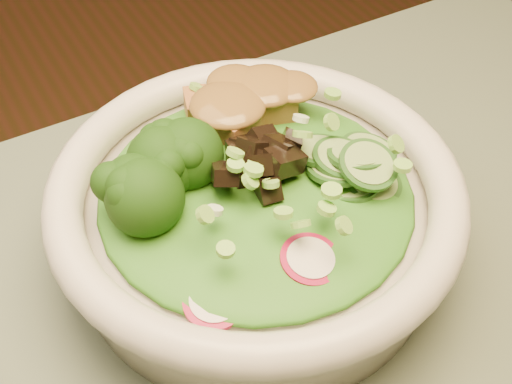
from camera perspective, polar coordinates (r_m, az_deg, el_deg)
salad_bowl at (r=0.50m, az=0.00°, el=-1.65°), size 0.29×0.29×0.08m
lettuce_bed at (r=0.49m, az=0.00°, el=0.08°), size 0.22×0.22×0.03m
broccoli_florets at (r=0.47m, az=-8.04°, el=0.60°), size 0.10×0.09×0.05m
radish_slices at (r=0.44m, az=1.64°, el=-6.04°), size 0.12×0.06×0.02m
cucumber_slices at (r=0.49m, az=8.15°, el=1.82°), size 0.08×0.08×0.04m
mushroom_heap at (r=0.48m, az=-0.20°, el=2.44°), size 0.08×0.08×0.04m
tofu_cubes at (r=0.53m, az=-0.78°, el=6.30°), size 0.10×0.08×0.04m
peanut_sauce at (r=0.52m, az=-0.79°, el=7.49°), size 0.07×0.06×0.02m
scallion_garnish at (r=0.47m, az=0.00°, el=2.31°), size 0.20×0.20×0.03m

